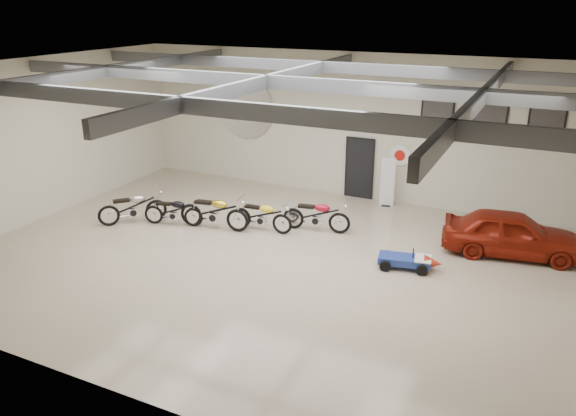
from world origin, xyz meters
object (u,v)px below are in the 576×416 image
at_px(motorcycle_silver, 132,207).
at_px(motorcycle_black, 173,210).
at_px(banner_stand, 388,181).
at_px(motorcycle_yellow, 261,215).
at_px(motorcycle_gold, 214,211).
at_px(go_kart, 410,258).
at_px(vintage_car, 512,233).
at_px(motorcycle_red, 316,214).

xyz_separation_m(motorcycle_silver, motorcycle_black, (1.26, 0.39, -0.06)).
bearing_deg(banner_stand, motorcycle_yellow, -139.25).
height_order(motorcycle_silver, motorcycle_gold, motorcycle_gold).
relative_size(motorcycle_gold, motorcycle_yellow, 1.14).
bearing_deg(banner_stand, motorcycle_silver, -156.27).
bearing_deg(go_kart, motorcycle_yellow, 162.03).
relative_size(motorcycle_black, motorcycle_gold, 0.84).
bearing_deg(vintage_car, motorcycle_silver, 94.42).
relative_size(motorcycle_silver, motorcycle_red, 1.01).
relative_size(motorcycle_gold, go_kart, 1.33).
height_order(motorcycle_silver, motorcycle_red, motorcycle_silver).
distance_m(motorcycle_red, vintage_car, 5.52).
height_order(motorcycle_silver, go_kart, motorcycle_silver).
distance_m(motorcycle_black, vintage_car, 9.90).
height_order(motorcycle_black, vintage_car, vintage_car).
relative_size(motorcycle_silver, motorcycle_yellow, 1.07).
relative_size(banner_stand, vintage_car, 0.48).
relative_size(banner_stand, motorcycle_black, 0.95).
distance_m(motorcycle_silver, motorcycle_red, 5.75).
distance_m(banner_stand, motorcycle_black, 7.12).
distance_m(motorcycle_gold, vintage_car, 8.57).
relative_size(motorcycle_yellow, vintage_car, 0.53).
height_order(motorcycle_black, motorcycle_red, motorcycle_red).
bearing_deg(motorcycle_black, motorcycle_silver, -178.59).
bearing_deg(vintage_car, motorcycle_black, 93.93).
bearing_deg(motorcycle_red, motorcycle_silver, -170.80).
xyz_separation_m(motorcycle_red, vintage_car, (5.47, 0.76, 0.09)).
xyz_separation_m(motorcycle_black, motorcycle_red, (4.18, 1.47, 0.05)).
relative_size(banner_stand, go_kart, 1.06).
bearing_deg(motorcycle_red, motorcycle_yellow, -165.34).
bearing_deg(motorcycle_yellow, go_kart, -9.71).
bearing_deg(motorcycle_red, motorcycle_gold, -167.59).
bearing_deg(motorcycle_yellow, vintage_car, 9.41).
bearing_deg(go_kart, motorcycle_gold, 168.31).
distance_m(banner_stand, motorcycle_gold, 5.96).
xyz_separation_m(motorcycle_silver, motorcycle_yellow, (3.94, 1.18, -0.03)).
bearing_deg(motorcycle_yellow, motorcycle_silver, -165.58).
relative_size(banner_stand, motorcycle_yellow, 0.90).
bearing_deg(motorcycle_gold, go_kart, -8.70).
height_order(motorcycle_yellow, vintage_car, vintage_car).
bearing_deg(motorcycle_silver, motorcycle_yellow, -30.31).
bearing_deg(motorcycle_gold, vintage_car, 5.49).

